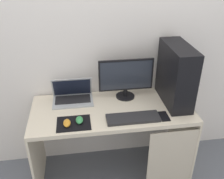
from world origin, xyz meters
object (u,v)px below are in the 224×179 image
keyboard (133,118)px  mouse_right (67,123)px  laptop (73,96)px  cell_phone (164,116)px  pc_tower (176,75)px  monitor (126,78)px  mouse_left (79,120)px

keyboard → mouse_right: bearing=-179.4°
keyboard → mouse_right: size_ratio=4.38×
laptop → cell_phone: size_ratio=2.68×
pc_tower → cell_phone: (-0.15, -0.22, -0.25)m
monitor → mouse_left: size_ratio=4.97×
mouse_left → mouse_right: size_ratio=1.00×
mouse_left → pc_tower: bearing=13.7°
mouse_right → cell_phone: (0.77, 0.00, -0.02)m
mouse_left → cell_phone: bearing=-2.0°
mouse_right → keyboard: bearing=0.6°
mouse_right → pc_tower: bearing=13.8°
laptop → cell_phone: 0.80m
laptop → cell_phone: bearing=-26.7°
laptop → mouse_left: 0.34m
keyboard → mouse_left: mouse_left is taller
pc_tower → laptop: 0.91m
pc_tower → mouse_right: (-0.92, -0.23, -0.23)m
keyboard → mouse_left: size_ratio=4.38×
laptop → pc_tower: bearing=-8.9°
monitor → laptop: bearing=178.2°
keyboard → mouse_left: (-0.42, 0.02, 0.01)m
laptop → monitor: bearing=-1.8°
pc_tower → monitor: pc_tower is taller
pc_tower → mouse_right: pc_tower is taller
laptop → keyboard: size_ratio=0.83×
laptop → keyboard: bearing=-37.5°
pc_tower → cell_phone: pc_tower is taller
monitor → keyboard: monitor is taller
monitor → cell_phone: 0.47m
mouse_right → cell_phone: 0.77m
keyboard → cell_phone: bearing=-0.8°
keyboard → monitor: bearing=89.2°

